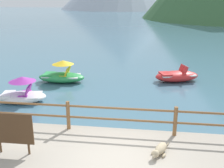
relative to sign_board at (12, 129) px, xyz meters
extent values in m
plane|color=#477084|center=(2.76, 40.09, -1.13)|extent=(200.00, 200.00, 0.00)
cylinder|color=brown|center=(1.06, 1.64, -0.25)|extent=(0.12, 0.12, 0.95)
cylinder|color=brown|center=(4.46, 1.64, -0.25)|extent=(0.12, 0.12, 0.95)
cylinder|color=brown|center=(2.76, 1.64, 0.08)|extent=(23.80, 0.07, 0.07)
cylinder|color=brown|center=(2.76, 1.64, -0.30)|extent=(23.80, 0.07, 0.07)
cube|color=silver|center=(0.00, 0.01, 0.02)|extent=(1.10, 0.05, 0.80)
cube|color=#4C331E|center=(0.00, -0.01, 0.02)|extent=(1.18, 0.04, 0.88)
cylinder|color=#4C331E|center=(-0.41, 0.00, -0.55)|extent=(0.06, 0.06, 0.35)
cylinder|color=#4C331E|center=(0.41, 0.01, -0.55)|extent=(0.06, 0.06, 0.35)
ellipsoid|color=tan|center=(4.00, 0.58, -0.61)|extent=(0.49, 0.69, 0.24)
sphere|color=tan|center=(3.85, 0.23, -0.57)|extent=(0.20, 0.20, 0.20)
ellipsoid|color=tan|center=(3.80, 0.13, -0.59)|extent=(0.12, 0.14, 0.08)
cylinder|color=tan|center=(4.20, 0.95, -0.69)|extent=(0.12, 0.22, 0.04)
ellipsoid|color=tan|center=(3.79, 0.49, -0.69)|extent=(0.14, 0.21, 0.07)
ellipsoid|color=tan|center=(4.08, 0.37, -0.69)|extent=(0.14, 0.21, 0.07)
ellipsoid|color=red|center=(5.20, 8.94, -0.83)|extent=(2.74, 1.91, 0.59)
cube|color=silver|center=(5.20, 8.94, -0.73)|extent=(2.15, 1.53, 0.06)
cube|color=red|center=(5.31, 9.22, -0.66)|extent=(0.51, 0.51, 0.08)
cube|color=red|center=(5.48, 9.28, -0.44)|extent=(0.32, 0.44, 0.43)
cube|color=red|center=(5.46, 8.77, -0.66)|extent=(0.51, 0.51, 0.08)
cube|color=red|center=(5.63, 8.83, -0.44)|extent=(0.32, 0.44, 0.43)
cube|color=red|center=(4.55, 8.72, -0.67)|extent=(0.78, 0.96, 0.12)
ellipsoid|color=green|center=(-1.22, 7.93, -0.86)|extent=(2.62, 1.37, 0.54)
cube|color=silver|center=(-1.22, 7.93, -0.77)|extent=(2.05, 1.12, 0.06)
cube|color=yellow|center=(-1.04, 8.19, -0.70)|extent=(0.42, 0.42, 0.08)
cube|color=yellow|center=(-0.86, 8.20, -0.48)|extent=(0.22, 0.41, 0.43)
cube|color=yellow|center=(-1.01, 7.69, -0.70)|extent=(0.42, 0.42, 0.08)
cube|color=yellow|center=(-0.84, 7.69, -0.48)|extent=(0.22, 0.41, 0.43)
cube|color=green|center=(-1.92, 7.90, -0.71)|extent=(0.60, 0.91, 0.12)
cone|color=yellow|center=(-1.09, 7.94, 0.00)|extent=(1.25, 1.25, 0.22)
ellipsoid|color=white|center=(-2.07, 4.72, -0.90)|extent=(2.39, 1.63, 0.45)
cube|color=silver|center=(-2.07, 4.72, -0.83)|extent=(1.87, 1.32, 0.06)
cube|color=purple|center=(-1.95, 5.00, -0.76)|extent=(0.47, 0.47, 0.08)
cube|color=purple|center=(-1.77, 5.03, -0.54)|extent=(0.28, 0.43, 0.43)
cube|color=purple|center=(-1.86, 4.50, -0.76)|extent=(0.47, 0.47, 0.08)
cube|color=purple|center=(-1.68, 4.54, -0.54)|extent=(0.28, 0.43, 0.43)
cube|color=white|center=(-2.66, 4.61, -0.77)|extent=(0.64, 0.95, 0.12)
cone|color=purple|center=(-1.96, 4.74, -0.06)|extent=(1.39, 1.39, 0.22)
camera|label=1|loc=(3.54, -6.16, 3.35)|focal=43.49mm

